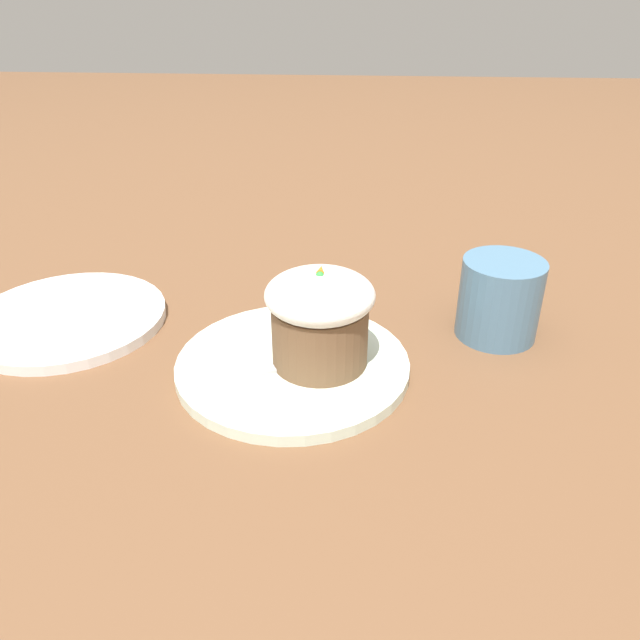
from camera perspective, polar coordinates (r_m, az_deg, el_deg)
name	(u,v)px	position (r m, az deg, el deg)	size (l,w,h in m)	color
ground_plane	(293,370)	(0.64, -2.49, -4.59)	(4.00, 4.00, 0.00)	brown
dessert_plate	(293,365)	(0.64, -2.51, -4.14)	(0.24, 0.24, 0.01)	silver
carrot_cake	(320,315)	(0.60, 0.00, 0.42)	(0.11, 0.11, 0.10)	brown
spoon	(284,366)	(0.62, -3.31, -4.24)	(0.07, 0.12, 0.01)	#B7B7BC
coffee_cup	(499,298)	(0.71, 16.07, 1.97)	(0.12, 0.09, 0.09)	teal
side_plate	(68,318)	(0.77, -22.04, 0.17)	(0.22, 0.22, 0.01)	white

